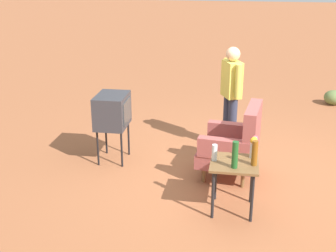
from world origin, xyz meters
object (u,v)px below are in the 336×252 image
Objects in this scene: tv_on_stand at (112,111)px; bottle_short_clear at (215,153)px; side_table at (234,169)px; person_standing at (231,92)px; flower_vase at (254,146)px; bottle_tall_amber at (255,153)px; armchair at (235,144)px; bottle_wine_green at (235,155)px.

tv_on_stand reaches higher than bottle_short_clear.
side_table is 0.39× the size of person_standing.
tv_on_stand is 1.96m from bottle_short_clear.
side_table is 0.37m from flower_vase.
person_standing reaches higher than side_table.
side_table is 2.12× the size of bottle_tall_amber.
bottle_tall_amber is (1.99, 0.35, -0.15)m from person_standing.
armchair reaches higher than tv_on_stand.
armchair is 1.15m from person_standing.
side_table is at bearing 3.63° from person_standing.
bottle_short_clear is at bearing -3.35° from person_standing.
bottle_short_clear is (0.88, -0.23, 0.24)m from armchair.
tv_on_stand reaches higher than bottle_wine_green.
tv_on_stand is 3.22× the size of bottle_wine_green.
bottle_tall_amber is at bearing 9.89° from person_standing.
armchair is 3.31× the size of bottle_wine_green.
person_standing is at bearing -176.55° from bottle_wine_green.
tv_on_stand is 2.26m from flower_vase.
armchair is at bearing 165.52° from bottle_short_clear.
side_table is 2.40× the size of flower_vase.
bottle_wine_green is (0.15, 0.00, 0.25)m from side_table.
side_table is at bearing 57.41° from tv_on_stand.
person_standing reaches higher than bottle_wine_green.
person_standing is 6.19× the size of flower_vase.
side_table is 1.99m from person_standing.
side_table is (0.89, 0.01, 0.04)m from armchair.
person_standing is (-0.78, 1.70, 0.16)m from tv_on_stand.
person_standing is at bearing 114.81° from tv_on_stand.
tv_on_stand is 5.15× the size of bottle_short_clear.
bottle_wine_green is at bearing 54.29° from tv_on_stand.
side_table is at bearing 0.70° from armchair.
flower_vase is at bearing 17.64° from armchair.
bottle_wine_green is at bearing 0.74° from armchair.
armchair is 0.94m from bottle_short_clear.
side_table is 0.29m from bottle_wine_green.
tv_on_stand is 2.25m from bottle_wine_green.
bottle_short_clear is at bearing 54.01° from tv_on_stand.
tv_on_stand is at bearing -120.50° from bottle_tall_amber.
side_table is 3.18× the size of bottle_short_clear.
bottle_tall_amber is at bearing 14.12° from armchair.
bottle_wine_green is (1.31, 1.82, 0.01)m from tv_on_stand.
flower_vase is (-0.22, -0.01, -0.00)m from bottle_tall_amber.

